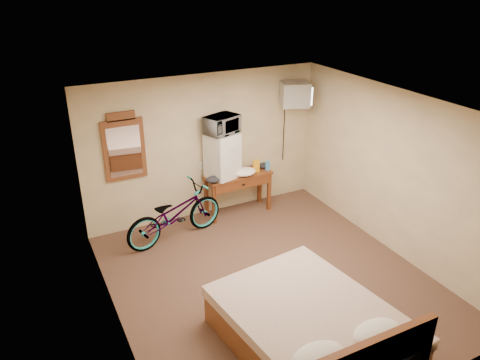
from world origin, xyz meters
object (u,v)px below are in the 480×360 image
at_px(bed, 314,330).
at_px(crt_television, 295,94).
at_px(wall_mirror, 124,147).
at_px(mini_fridge, 222,155).
at_px(bicycle, 175,214).
at_px(desk, 239,182).
at_px(microwave, 222,125).
at_px(blue_cup, 268,166).

bearing_deg(bed, crt_television, 61.76).
bearing_deg(wall_mirror, mini_fridge, -7.80).
xyz_separation_m(wall_mirror, bicycle, (0.56, -0.60, -1.03)).
xyz_separation_m(desk, microwave, (-0.29, 0.05, 1.07)).
distance_m(bicycle, bed, 3.10).
xyz_separation_m(microwave, wall_mirror, (-1.59, 0.22, -0.21)).
bearing_deg(wall_mirror, bicycle, -47.22).
bearing_deg(microwave, desk, -31.11).
height_order(microwave, bicycle, microwave).
height_order(mini_fridge, bed, mini_fridge).
bearing_deg(crt_television, bicycle, -171.72).
distance_m(mini_fridge, bed, 3.56).
bearing_deg(wall_mirror, desk, -8.15).
height_order(desk, bicycle, bicycle).
xyz_separation_m(crt_television, bicycle, (-2.41, -0.35, -1.59)).
height_order(wall_mirror, bed, wall_mirror).
bearing_deg(desk, bicycle, -165.77).
bearing_deg(bicycle, crt_television, -93.67).
relative_size(mini_fridge, wall_mirror, 0.70).
bearing_deg(mini_fridge, blue_cup, -6.14).
distance_m(microwave, wall_mirror, 1.61).
xyz_separation_m(microwave, crt_television, (1.38, -0.03, 0.36)).
distance_m(microwave, crt_television, 1.43).
xyz_separation_m(desk, blue_cup, (0.55, -0.04, 0.22)).
bearing_deg(wall_mirror, blue_cup, -7.23).
xyz_separation_m(blue_cup, crt_television, (0.54, 0.06, 1.21)).
distance_m(desk, mini_fridge, 0.60).
bearing_deg(desk, mini_fridge, 169.93).
relative_size(desk, wall_mirror, 1.06).
distance_m(mini_fridge, bicycle, 1.30).
relative_size(mini_fridge, blue_cup, 5.01).
bearing_deg(blue_cup, wall_mirror, 172.77).
xyz_separation_m(crt_television, bed, (-1.82, -3.39, -1.75)).
relative_size(mini_fridge, crt_television, 1.21).
height_order(mini_fridge, microwave, microwave).
distance_m(mini_fridge, wall_mirror, 1.63).
bearing_deg(blue_cup, crt_television, 5.99).
xyz_separation_m(desk, crt_television, (1.09, 0.02, 1.43)).
xyz_separation_m(blue_cup, bicycle, (-1.87, -0.29, -0.38)).
height_order(mini_fridge, wall_mirror, wall_mirror).
distance_m(desk, blue_cup, 0.60).
bearing_deg(bed, desk, 77.82).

